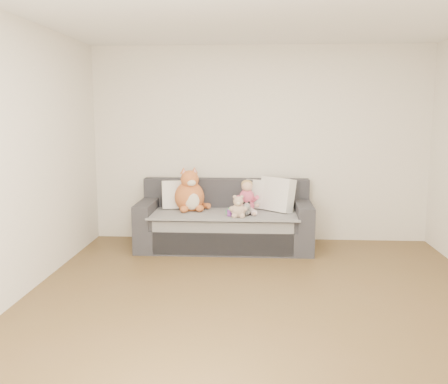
% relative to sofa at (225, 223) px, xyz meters
% --- Properties ---
extents(room_shell, '(5.00, 5.00, 5.00)m').
position_rel_sofa_xyz_m(room_shell, '(0.44, -1.64, 0.99)').
color(room_shell, brown).
rests_on(room_shell, ground).
extents(sofa, '(2.20, 0.94, 0.85)m').
position_rel_sofa_xyz_m(sofa, '(0.00, 0.00, 0.00)').
color(sofa, '#27272B').
rests_on(sofa, ground).
extents(cushion_left, '(0.43, 0.27, 0.38)m').
position_rel_sofa_xyz_m(cushion_left, '(-0.63, 0.14, 0.35)').
color(cushion_left, silver).
rests_on(cushion_left, sofa).
extents(cushion_right_back, '(0.45, 0.36, 0.39)m').
position_rel_sofa_xyz_m(cushion_right_back, '(0.47, 0.19, 0.35)').
color(cushion_right_back, silver).
rests_on(cushion_right_back, sofa).
extents(cushion_right_front, '(0.49, 0.48, 0.45)m').
position_rel_sofa_xyz_m(cushion_right_front, '(0.66, 0.05, 0.38)').
color(cushion_right_front, silver).
rests_on(cushion_right_front, sofa).
extents(toddler, '(0.29, 0.42, 0.41)m').
position_rel_sofa_xyz_m(toddler, '(0.28, -0.05, 0.34)').
color(toddler, '#D84C6D').
rests_on(toddler, sofa).
extents(plush_cat, '(0.47, 0.46, 0.59)m').
position_rel_sofa_xyz_m(plush_cat, '(-0.45, 0.01, 0.38)').
color(plush_cat, '#CC572D').
rests_on(plush_cat, sofa).
extents(teddy_bear, '(0.22, 0.16, 0.28)m').
position_rel_sofa_xyz_m(teddy_bear, '(0.18, -0.39, 0.27)').
color(teddy_bear, tan).
rests_on(teddy_bear, sofa).
extents(plush_cow, '(0.15, 0.23, 0.19)m').
position_rel_sofa_xyz_m(plush_cow, '(0.27, -0.28, 0.24)').
color(plush_cow, white).
rests_on(plush_cow, sofa).
extents(sippy_cup, '(0.10, 0.07, 0.11)m').
position_rel_sofa_xyz_m(sippy_cup, '(0.08, -0.32, 0.22)').
color(sippy_cup, purple).
rests_on(sippy_cup, sofa).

